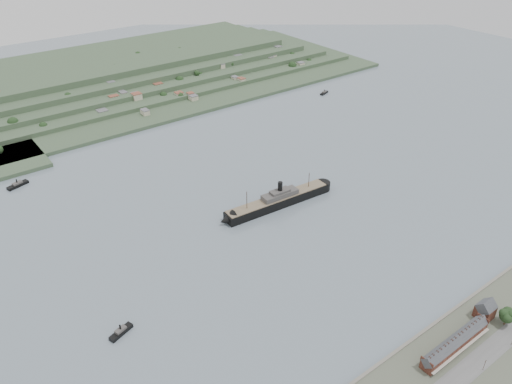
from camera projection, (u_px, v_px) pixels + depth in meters
ground at (284, 217)px, 415.15m from camera, size 1400.00×1400.00×0.00m
near_shore at (492, 362)px, 287.36m from camera, size 220.00×80.00×2.60m
terrace_row at (455, 343)px, 291.95m from camera, size 55.60×9.80×11.07m
gabled_building at (485, 310)px, 313.24m from camera, size 10.40×10.18×14.09m
far_peninsula at (119, 76)px, 691.14m from camera, size 760.00×309.00×30.00m
steamship at (275, 202)px, 426.76m from camera, size 113.54×20.83×27.22m
tugboat at (121, 332)px, 306.14m from camera, size 16.76×9.28×7.30m
ferry_west at (18, 185)px, 457.62m from camera, size 20.20×10.97×7.30m
ferry_east at (324, 93)px, 663.77m from camera, size 16.15×9.02×5.84m
fig_tree at (508, 315)px, 307.10m from camera, size 11.10×9.61×12.39m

